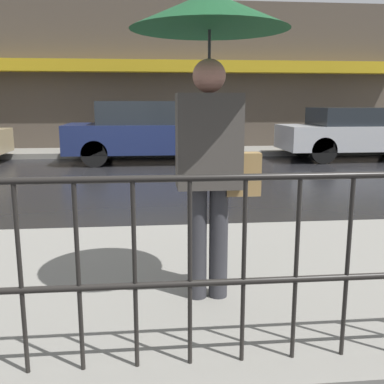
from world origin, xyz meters
TOP-DOWN VIEW (x-y plane):
  - ground_plane at (0.00, 0.00)m, footprint 80.00×80.00m
  - sidewalk_near at (0.00, -5.34)m, footprint 28.00×3.05m
  - sidewalk_far at (0.00, 4.62)m, footprint 28.00×1.60m
  - lane_marking at (0.00, 0.00)m, footprint 25.20×0.12m
  - building_storefront at (0.00, 5.54)m, footprint 28.00×0.85m
  - railing_foreground at (-0.00, -6.62)m, footprint 12.00×0.04m
  - pedestrian at (0.93, -5.78)m, footprint 1.05×1.05m
  - car_navy at (0.48, 2.92)m, footprint 4.12×1.80m
  - car_silver at (6.26, 2.92)m, footprint 4.31×1.75m

SIDE VIEW (x-z plane):
  - ground_plane at x=0.00m, z-range 0.00..0.00m
  - lane_marking at x=0.00m, z-range 0.00..0.01m
  - sidewalk_near at x=0.00m, z-range 0.00..0.15m
  - sidewalk_far at x=0.00m, z-range 0.00..0.15m
  - car_silver at x=6.26m, z-range 0.03..1.43m
  - railing_foreground at x=0.00m, z-range 0.27..1.31m
  - car_navy at x=0.48m, z-range 0.01..1.57m
  - pedestrian at x=0.93m, z-range 0.76..2.85m
  - building_storefront at x=0.00m, z-range 0.02..4.59m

